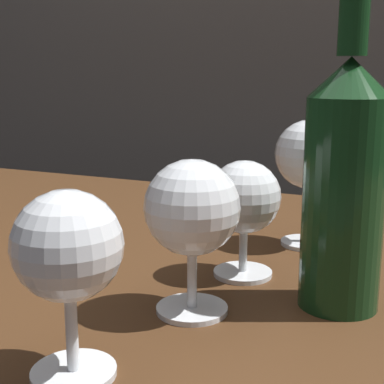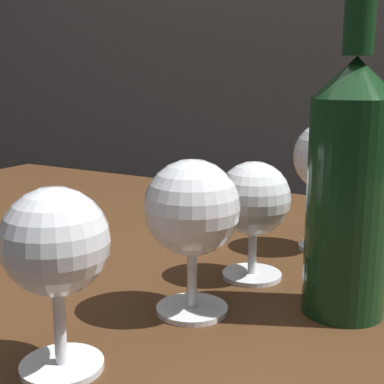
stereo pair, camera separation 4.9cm
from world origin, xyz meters
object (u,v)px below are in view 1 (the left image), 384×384
Objects in this scene: wine_glass_pinot at (68,251)px; wine_glass_cabernet at (192,211)px; wine_glass_port at (309,158)px; wine_glass_empty at (244,201)px; wine_bottle at (344,180)px.

wine_glass_cabernet is (0.03, 0.13, 0.00)m from wine_glass_pinot.
wine_glass_port reaches higher than wine_glass_pinot.
wine_glass_cabernet is at bearing -96.69° from wine_glass_empty.
wine_glass_port is (0.05, 0.24, 0.02)m from wine_glass_cabernet.
wine_glass_empty is at bearing 160.14° from wine_bottle.
wine_glass_cabernet is 1.13× the size of wine_glass_empty.
wine_glass_pinot is 0.87× the size of wine_glass_port.
wine_bottle reaches higher than wine_glass_port.
wine_glass_pinot is 0.26m from wine_bottle.
wine_glass_port is at bearing 77.19° from wine_glass_pinot.
wine_glass_port is (0.04, 0.13, 0.03)m from wine_glass_empty.
wine_glass_empty is 0.14m from wine_glass_port.
wine_glass_port is at bearing 111.62° from wine_bottle.
wine_glass_pinot is at bearing -127.11° from wine_bottle.
wine_bottle is (0.11, -0.04, 0.04)m from wine_glass_empty.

